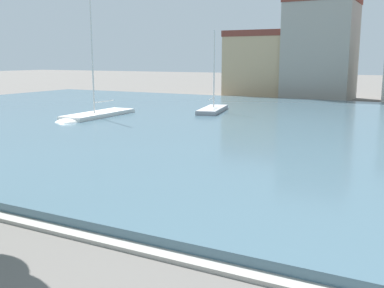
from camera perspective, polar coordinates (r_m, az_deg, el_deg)
harbor_water at (r=32.74m, az=15.83°, el=1.62°), size 87.39×43.74×0.41m
quay_edge_coping at (r=12.76m, az=-6.89°, el=-12.92°), size 87.39×0.50×0.12m
sailboat_white at (r=38.05m, az=-12.33°, el=3.30°), size 2.44×8.61×9.62m
sailboat_grey at (r=41.57m, az=2.78°, el=4.18°), size 3.18×7.02×7.59m
townhouse_wide_warehouse at (r=62.86m, az=8.40°, el=9.91°), size 8.23×6.67×8.72m
townhouse_narrow_midrow at (r=60.64m, az=15.86°, el=11.44°), size 8.37×7.81×12.60m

